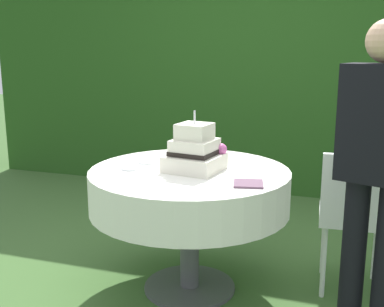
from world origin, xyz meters
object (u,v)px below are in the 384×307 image
object	(u,v)px
wedding_cake	(195,152)
standing_person	(378,165)
serving_plate_near	(147,162)
serving_plate_far	(130,168)
cake_table	(189,190)
napkin_stack	(248,184)
garden_chair	(355,209)

from	to	relation	value
wedding_cake	standing_person	distance (m)	1.01
serving_plate_near	serving_plate_far	distance (m)	0.18
cake_table	serving_plate_near	xyz separation A→B (m)	(-0.30, 0.07, 0.13)
serving_plate_far	napkin_stack	distance (m)	0.74
serving_plate_near	serving_plate_far	bearing A→B (deg)	-101.14
serving_plate_far	napkin_stack	xyz separation A→B (m)	(0.73, -0.10, -0.00)
serving_plate_near	napkin_stack	world-z (taller)	same
napkin_stack	wedding_cake	bearing A→B (deg)	151.43
wedding_cake	serving_plate_far	xyz separation A→B (m)	(-0.37, -0.10, -0.10)
cake_table	standing_person	xyz separation A→B (m)	(1.02, -0.24, 0.29)
serving_plate_near	cake_table	bearing A→B (deg)	-13.42
napkin_stack	standing_person	bearing A→B (deg)	-3.53
cake_table	garden_chair	size ratio (longest dim) A/B	1.34
wedding_cake	garden_chair	xyz separation A→B (m)	(0.91, 0.25, -0.33)
wedding_cake	standing_person	size ratio (longest dim) A/B	0.22
wedding_cake	serving_plate_near	distance (m)	0.36
wedding_cake	garden_chair	world-z (taller)	wedding_cake
serving_plate_far	standing_person	bearing A→B (deg)	-5.82
cake_table	wedding_cake	size ratio (longest dim) A/B	3.35
garden_chair	standing_person	bearing A→B (deg)	-81.22
serving_plate_far	serving_plate_near	bearing A→B (deg)	78.86
cake_table	serving_plate_far	size ratio (longest dim) A/B	10.74
standing_person	garden_chair	bearing A→B (deg)	98.78
cake_table	wedding_cake	distance (m)	0.24
napkin_stack	garden_chair	world-z (taller)	garden_chair
wedding_cake	garden_chair	distance (m)	1.00
serving_plate_far	napkin_stack	size ratio (longest dim) A/B	0.72
cake_table	garden_chair	bearing A→B (deg)	14.41
wedding_cake	serving_plate_near	world-z (taller)	wedding_cake
wedding_cake	napkin_stack	xyz separation A→B (m)	(0.36, -0.20, -0.10)
cake_table	napkin_stack	size ratio (longest dim) A/B	7.75
serving_plate_far	cake_table	bearing A→B (deg)	16.50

